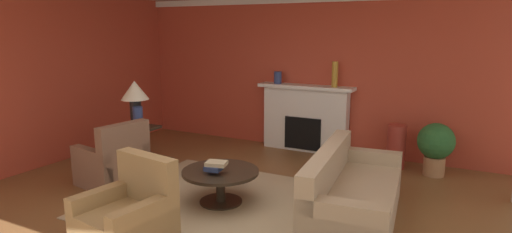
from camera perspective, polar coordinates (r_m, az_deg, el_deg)
ground_plane at (r=5.38m, az=-3.26°, el=-12.94°), size 9.71×9.71×0.00m
wall_fireplace at (r=7.93m, az=8.79°, el=5.65°), size 8.07×0.12×2.85m
wall_window at (r=7.79m, az=-27.08°, el=4.41°), size 0.12×7.04×2.85m
area_rug at (r=5.69m, az=-4.76°, el=-11.48°), size 3.02×2.63×0.01m
fireplace at (r=7.93m, az=6.67°, el=-0.45°), size 1.80×0.35×1.24m
sofa at (r=5.20m, az=12.78°, el=-10.51°), size 1.10×2.18×0.85m
armchair_near_window at (r=6.56m, az=-18.67°, el=-6.08°), size 0.91×0.91×0.95m
armchair_facing_fireplace at (r=4.66m, az=-16.90°, el=-13.32°), size 0.92×0.92×0.95m
coffee_table at (r=5.57m, az=-4.81°, el=-8.35°), size 1.00×1.00×0.45m
side_table at (r=7.13m, az=-15.66°, el=-3.73°), size 0.56×0.56×0.70m
table_lamp at (r=6.96m, az=-16.03°, el=2.84°), size 0.44×0.44×0.75m
vase_mantel_left at (r=7.97m, az=2.96°, el=5.27°), size 0.15×0.15×0.23m
vase_mantel_right at (r=7.58m, az=10.60°, el=5.60°), size 0.11×0.11×0.45m
vase_tall_corner at (r=7.29m, az=18.38°, el=-3.86°), size 0.30×0.30×0.72m
vase_on_side_table at (r=6.83m, az=-15.64°, el=-0.22°), size 0.15×0.15×0.37m
book_red_cover at (r=5.55m, az=-6.02°, el=-6.93°), size 0.23×0.20×0.05m
book_art_folio at (r=5.37m, az=-5.67°, el=-6.93°), size 0.20×0.22×0.06m
book_small_novel at (r=5.37m, az=-5.37°, el=-6.33°), size 0.29×0.25×0.05m
potted_plant at (r=7.10m, az=23.10°, el=-3.53°), size 0.56×0.56×0.83m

